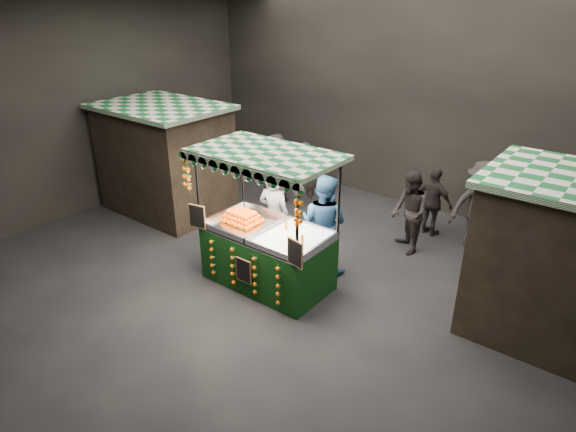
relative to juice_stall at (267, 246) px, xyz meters
The scene contains 12 objects.
ground 0.85m from the juice_stall, 34.43° to the left, with size 12.00×12.00×0.00m, color black.
market_hall 2.61m from the juice_stall, 34.43° to the left, with size 12.10×10.10×5.05m.
neighbour_stall_left 4.34m from the juice_stall, 164.16° to the left, with size 3.00×2.20×2.60m.
juice_stall is the anchor object (origin of this frame).
vendor_grey 1.02m from the juice_stall, 121.31° to the left, with size 0.74×0.54×1.85m.
vendor_blue 1.21m from the juice_stall, 65.05° to the left, with size 1.02×0.84×1.95m.
shopper_0 3.72m from the juice_stall, 115.00° to the left, with size 0.72×0.64×1.64m.
shopper_1 3.13m from the juice_stall, 61.98° to the left, with size 1.07×1.06×1.75m.
shopper_2 4.11m from the juice_stall, 67.77° to the left, with size 0.97×0.56×1.55m.
shopper_3 4.55m from the juice_stall, 56.06° to the left, with size 1.40×1.34×1.91m.
shopper_4 3.89m from the juice_stall, 126.75° to the left, with size 0.91×0.62×1.79m.
shopper_5 5.12m from the juice_stall, 43.06° to the left, with size 1.70×1.60×1.91m.
Camera 1 is at (4.87, -6.14, 5.01)m, focal length 30.78 mm.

